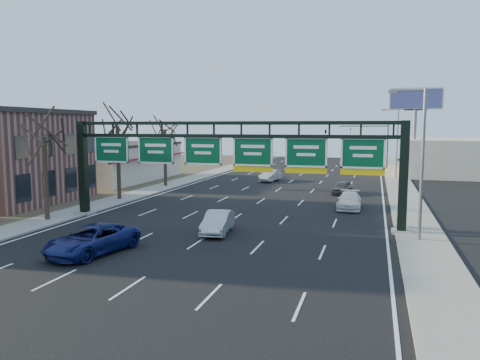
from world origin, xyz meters
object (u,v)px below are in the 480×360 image
(sign_gantry, at_px, (230,158))
(car_white_wagon, at_px, (349,201))
(car_silver_sedan, at_px, (218,222))
(car_blue_suv, at_px, (92,240))

(sign_gantry, height_order, car_white_wagon, sign_gantry)
(car_silver_sedan, xyz_separation_m, car_white_wagon, (7.62, 11.45, -0.03))
(sign_gantry, relative_size, car_silver_sedan, 5.76)
(sign_gantry, distance_m, car_white_wagon, 11.99)
(car_blue_suv, height_order, car_white_wagon, car_blue_suv)
(car_silver_sedan, height_order, car_white_wagon, car_silver_sedan)
(sign_gantry, xyz_separation_m, car_silver_sedan, (0.20, -3.28, -3.93))
(sign_gantry, xyz_separation_m, car_blue_suv, (-4.73, -9.73, -3.86))
(car_blue_suv, bearing_deg, car_silver_sedan, 64.11)
(sign_gantry, relative_size, car_white_wagon, 5.28)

